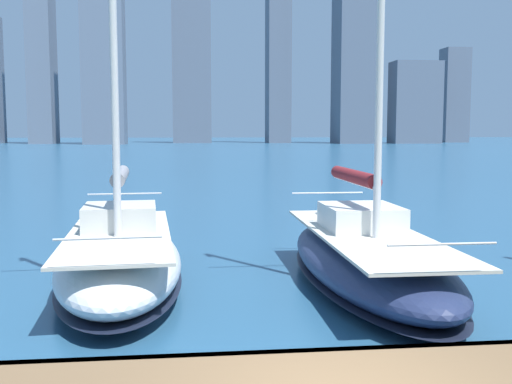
% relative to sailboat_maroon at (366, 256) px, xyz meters
% --- Properties ---
extents(city_skyline, '(167.08, 22.50, 54.94)m').
position_rel_sailboat_maroon_xyz_m(city_skyline, '(9.94, -153.98, 20.18)').
color(city_skyline, slate).
rests_on(city_skyline, ground).
extents(sailboat_maroon, '(2.77, 8.65, 11.90)m').
position_rel_sailboat_maroon_xyz_m(sailboat_maroon, '(0.00, 0.00, 0.00)').
color(sailboat_maroon, navy).
rests_on(sailboat_maroon, ground).
extents(sailboat_grey, '(3.17, 7.83, 10.68)m').
position_rel_sailboat_maroon_xyz_m(sailboat_grey, '(5.49, -0.42, 0.02)').
color(sailboat_grey, silver).
rests_on(sailboat_grey, ground).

